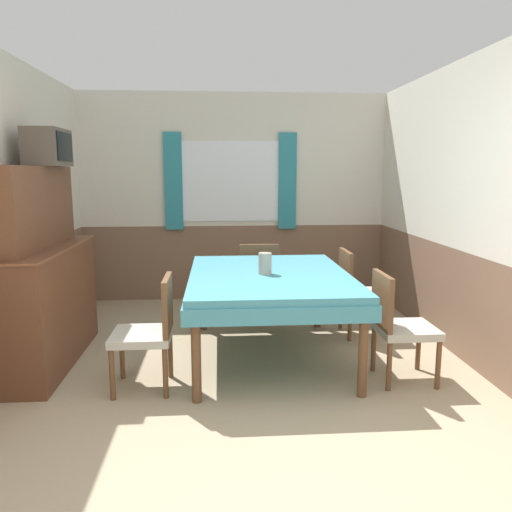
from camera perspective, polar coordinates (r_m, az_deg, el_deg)
ground_plane at (r=2.96m, az=0.36°, el=-23.92°), size 16.00×16.00×0.00m
wall_back at (r=6.38m, az=-2.51°, el=6.73°), size 4.22×0.09×2.60m
wall_left at (r=4.74m, az=-25.83°, el=4.62°), size 0.05×4.29×2.60m
wall_right at (r=4.91m, az=21.66°, el=5.04°), size 0.05×4.29×2.60m
dining_table at (r=4.35m, az=1.51°, el=-3.23°), size 1.40×1.86×0.77m
chair_head_window at (r=5.55m, az=0.27°, el=-2.51°), size 0.44×0.44×0.86m
chair_right_near at (r=4.08m, az=15.91°, el=-7.38°), size 0.44×0.44×0.86m
chair_left_near at (r=3.87m, az=-11.98°, el=-8.14°), size 0.44×0.44×0.86m
chair_right_far at (r=5.11m, az=11.58°, el=-3.76°), size 0.44×0.44×0.86m
sideboard at (r=4.59m, az=-23.09°, el=-2.71°), size 0.46×1.57×1.68m
tv at (r=4.69m, az=-22.70°, el=11.38°), size 0.29×0.50×0.31m
vase at (r=4.27m, az=1.03°, el=-0.85°), size 0.11×0.11×0.18m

